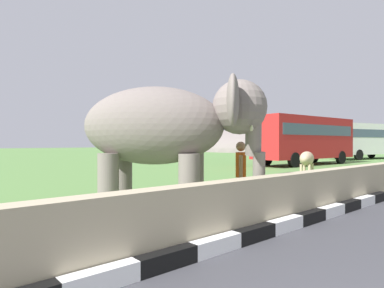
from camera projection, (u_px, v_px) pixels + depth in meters
name	position (u px, v px, depth m)	size (l,w,h in m)	color
striped_curb	(136.00, 269.00, 3.83)	(16.20, 0.20, 0.24)	white
barrier_parapet	(244.00, 207.00, 5.60)	(28.00, 0.36, 1.00)	tan
elephant	(170.00, 128.00, 7.01)	(3.78, 3.88, 2.96)	slate
person_handler	(241.00, 172.00, 7.66)	(0.56, 0.50, 1.66)	navy
bus_red	(305.00, 137.00, 23.95)	(9.51, 3.12, 3.50)	#B21E1E
bus_white	(365.00, 138.00, 32.55)	(8.67, 4.45, 3.50)	silver
cow_near	(307.00, 159.00, 15.01)	(1.91, 1.09, 1.23)	tan
hill_east	(280.00, 151.00, 66.54)	(37.26, 29.80, 11.37)	slate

